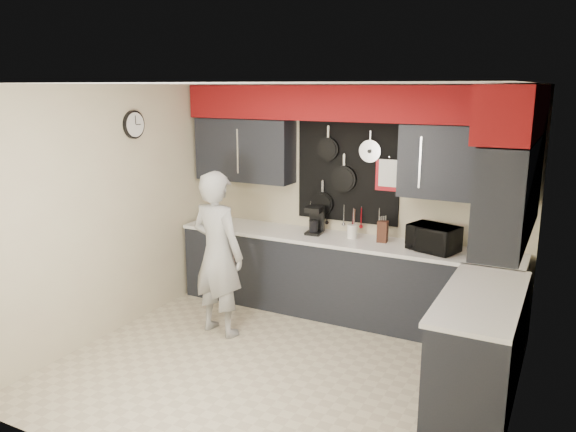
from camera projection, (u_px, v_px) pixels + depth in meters
The scene contains 10 objects.
ground at pixel (281, 369), 5.24m from camera, with size 4.00×4.00×0.00m, color #C0B495.
back_wall_assembly at pixel (349, 139), 6.16m from camera, with size 4.00×0.36×2.60m.
right_wall_assembly at pixel (514, 173), 4.20m from camera, with size 0.36×3.50×2.60m.
left_wall_assembly at pixel (112, 209), 5.84m from camera, with size 0.05×3.50×2.60m.
base_cabinets at pixel (372, 293), 5.89m from camera, with size 3.95×2.20×0.92m.
microwave at pixel (433, 238), 5.77m from camera, with size 0.49×0.33×0.27m, color black.
knife_block at pixel (383, 231), 6.10m from camera, with size 0.11×0.11×0.23m, color #3D1A13.
utensil_crock at pixel (352, 231), 6.27m from camera, with size 0.12×0.12×0.15m, color white.
coffee_maker at pixel (315, 220), 6.44m from camera, with size 0.19×0.23×0.32m.
person at pixel (218, 254), 5.84m from camera, with size 0.64×0.42×1.75m, color #9C9C9A.
Camera 1 is at (2.25, -4.21, 2.58)m, focal length 35.00 mm.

